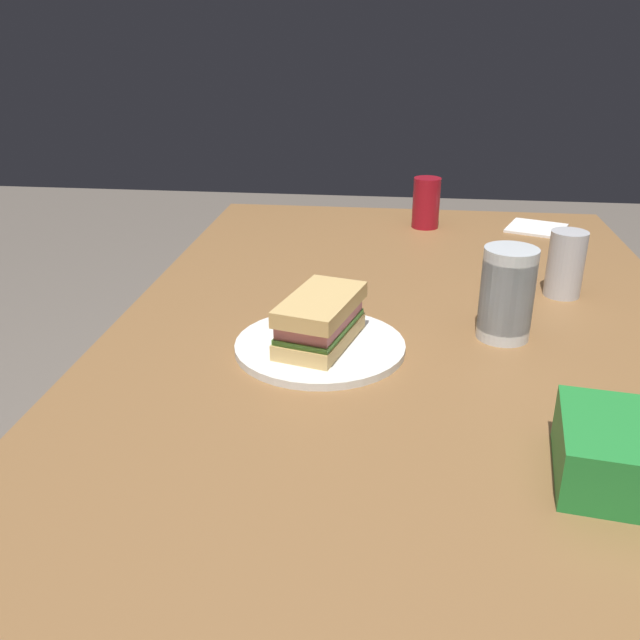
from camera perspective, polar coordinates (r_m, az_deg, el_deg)
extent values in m
cube|color=olive|center=(1.15, 7.32, -1.50)|extent=(1.58, 0.99, 0.04)
cylinder|color=brown|center=(1.99, -5.17, -1.76)|extent=(0.07, 0.07, 0.69)
cylinder|color=brown|center=(2.00, 18.75, -2.87)|extent=(0.07, 0.07, 0.69)
cylinder|color=white|center=(1.06, 0.00, -2.19)|extent=(0.26, 0.26, 0.01)
cube|color=#DBB26B|center=(1.05, 0.00, -1.30)|extent=(0.19, 0.13, 0.02)
cube|color=#599E3F|center=(1.04, 0.00, -0.50)|extent=(0.18, 0.13, 0.01)
cube|color=#C6727A|center=(1.04, 0.00, 0.20)|extent=(0.17, 0.12, 0.02)
cube|color=yellow|center=(1.03, 0.00, 0.87)|extent=(0.16, 0.11, 0.01)
cube|color=#DBB26B|center=(1.01, 0.06, 1.36)|extent=(0.19, 0.13, 0.02)
cylinder|color=maroon|center=(1.71, 8.86, 9.65)|extent=(0.07, 0.07, 0.12)
cylinder|color=silver|center=(1.12, 15.20, 0.84)|extent=(0.08, 0.08, 0.09)
cylinder|color=silver|center=(1.11, 15.29, 1.69)|extent=(0.08, 0.08, 0.09)
cylinder|color=silver|center=(1.11, 15.39, 2.56)|extent=(0.08, 0.08, 0.09)
cylinder|color=silver|center=(1.10, 15.49, 3.43)|extent=(0.08, 0.08, 0.09)
cylinder|color=silver|center=(1.33, 19.84, 4.43)|extent=(0.07, 0.07, 0.12)
cube|color=white|center=(1.77, 17.64, 7.33)|extent=(0.17, 0.17, 0.01)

